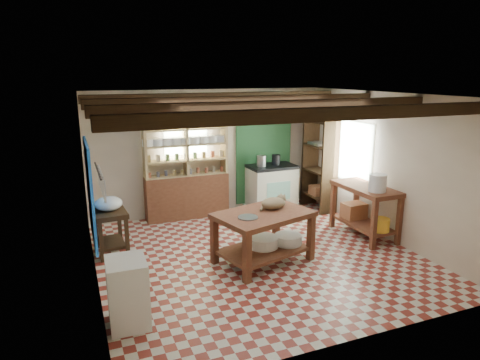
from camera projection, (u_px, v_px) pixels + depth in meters
name	position (u px, v px, depth m)	size (l,w,h in m)	color
floor	(257.00, 256.00, 7.04)	(5.00, 5.00, 0.02)	maroon
ceiling	(259.00, 95.00, 6.40)	(5.00, 5.00, 0.02)	#4D4D53
wall_back	(209.00, 152.00, 8.97)	(5.00, 0.04, 2.60)	beige
wall_front	(356.00, 233.00, 4.47)	(5.00, 0.04, 2.60)	beige
wall_left	(90.00, 195.00, 5.82)	(0.04, 5.00, 2.60)	beige
wall_right	(386.00, 166.00, 7.62)	(0.04, 5.00, 2.60)	beige
ceiling_beams	(259.00, 103.00, 6.43)	(5.00, 3.80, 0.15)	#372313
blue_wall_patch	(90.00, 193.00, 6.69)	(0.04, 1.40, 1.60)	blue
green_wall_patch	(264.00, 151.00, 9.41)	(1.30, 0.04, 2.30)	#205229
window_back	(186.00, 135.00, 8.67)	(0.90, 0.02, 0.80)	silver
window_right	(351.00, 152.00, 8.49)	(0.02, 1.30, 1.20)	silver
utensil_rail	(99.00, 181.00, 4.64)	(0.06, 0.90, 0.28)	black
pot_rack	(273.00, 110.00, 8.80)	(0.86, 0.12, 0.36)	black
shelving_unit	(186.00, 165.00, 8.65)	(1.70, 0.34, 2.20)	tan
tall_rack	(320.00, 164.00, 9.24)	(0.40, 0.86, 2.00)	#372313
work_table	(263.00, 237.00, 6.73)	(1.44, 0.96, 0.82)	brown
stove	(271.00, 187.00, 9.32)	(1.01, 0.68, 0.99)	beige
prep_table	(111.00, 231.00, 7.07)	(0.50, 0.73, 0.74)	#372313
white_cabinet	(128.00, 292.00, 5.04)	(0.45, 0.54, 0.82)	white
right_counter	(364.00, 211.00, 7.79)	(0.66, 1.32, 0.94)	brown
cat	(273.00, 203.00, 6.79)	(0.40, 0.31, 0.18)	#9D835B
steel_tray	(248.00, 217.00, 6.38)	(0.30, 0.30, 0.02)	#9A99A0
basin_large	(263.00, 242.00, 6.82)	(0.48, 0.48, 0.17)	white
basin_small	(288.00, 239.00, 6.94)	(0.44, 0.44, 0.15)	white
kettle_left	(261.00, 161.00, 9.08)	(0.20, 0.20, 0.23)	#9A99A0
kettle_right	(276.00, 160.00, 9.21)	(0.18, 0.18, 0.22)	black
enamel_bowl	(109.00, 204.00, 6.95)	(0.45, 0.45, 0.22)	white
white_bucket	(378.00, 183.00, 7.31)	(0.30, 0.30, 0.30)	white
wicker_basket	(354.00, 210.00, 8.08)	(0.41, 0.33, 0.28)	#A36541
yellow_tub	(380.00, 225.00, 7.41)	(0.31, 0.31, 0.23)	yellow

